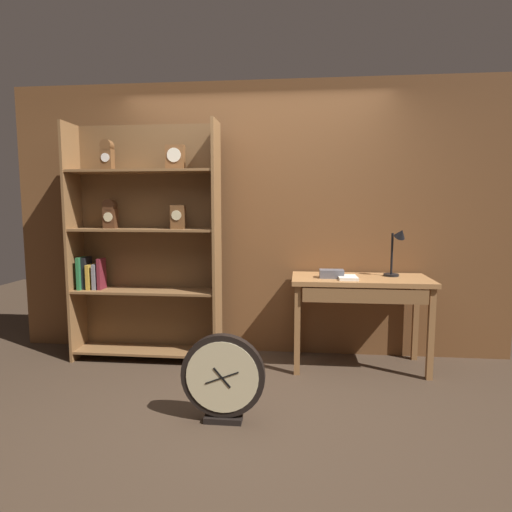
% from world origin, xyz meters
% --- Properties ---
extents(ground_plane, '(10.00, 10.00, 0.00)m').
position_xyz_m(ground_plane, '(0.00, 0.00, 0.00)').
color(ground_plane, '#3D2D21').
extents(back_wood_panel, '(4.80, 0.05, 2.60)m').
position_xyz_m(back_wood_panel, '(0.00, 1.33, 1.30)').
color(back_wood_panel, brown).
rests_on(back_wood_panel, ground).
extents(bookshelf, '(1.37, 0.32, 2.18)m').
position_xyz_m(bookshelf, '(-1.02, 1.00, 1.07)').
color(bookshelf, brown).
rests_on(bookshelf, ground).
extents(workbench, '(1.19, 0.57, 0.81)m').
position_xyz_m(workbench, '(0.95, 0.95, 0.70)').
color(workbench, '#9E6B3D').
rests_on(workbench, ground).
extents(desk_lamp, '(0.19, 0.19, 0.44)m').
position_xyz_m(desk_lamp, '(1.27, 1.05, 1.06)').
color(desk_lamp, black).
rests_on(desk_lamp, workbench).
extents(toolbox_small, '(0.21, 0.12, 0.07)m').
position_xyz_m(toolbox_small, '(0.70, 0.92, 0.85)').
color(toolbox_small, '#595960').
rests_on(toolbox_small, workbench).
extents(open_repair_manual, '(0.17, 0.22, 0.02)m').
position_xyz_m(open_repair_manual, '(0.83, 0.88, 0.82)').
color(open_repair_manual, silver).
rests_on(open_repair_manual, workbench).
extents(round_clock_large, '(0.56, 0.11, 0.60)m').
position_xyz_m(round_clock_large, '(-0.07, -0.13, 0.30)').
color(round_clock_large, black).
rests_on(round_clock_large, ground).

